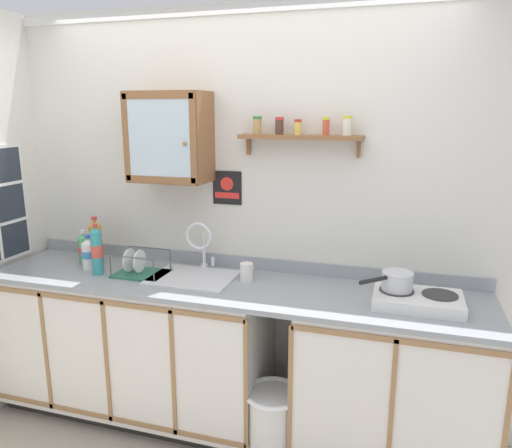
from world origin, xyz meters
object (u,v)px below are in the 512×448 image
Objects in this scene: wall_cabinet at (170,137)px; saucepan at (397,280)px; bottle_detergent_teal_2 at (97,251)px; mug at (247,272)px; bottle_juice_amber_3 at (96,243)px; bottle_opaque_white_1 at (89,253)px; sink at (194,279)px; trash_bin at (273,423)px; dish_rack at (140,269)px; bottle_soda_green_0 at (84,248)px; warning_sign at (227,188)px; hot_plate_stove at (418,300)px.

saucepan is at bearing -7.17° from wall_cabinet.
bottle_detergent_teal_2 is 0.93m from mug.
bottle_opaque_white_1 is at bearing -82.55° from bottle_juice_amber_3.
saucepan is 0.86m from mug.
trash_bin is at bearing -23.15° from sink.
sink reaches higher than saucepan.
bottle_opaque_white_1 is 0.52× the size of trash_bin.
dish_rack is 0.74× the size of trash_bin.
sink is 0.62m from bottle_detergent_teal_2.
sink is at bearing 156.85° from trash_bin.
bottle_soda_green_0 reaches higher than trash_bin.
mug is at bearing -0.97° from bottle_juice_amber_3.
wall_cabinet reaches higher than bottle_soda_green_0.
saucepan reaches higher than mug.
bottle_soda_green_0 is at bearing -174.94° from wall_cabinet.
bottle_juice_amber_3 is 0.87m from wall_cabinet.
sink is 0.60m from warning_sign.
sink is at bearing -5.19° from bottle_soda_green_0.
trash_bin is (1.39, -0.32, -0.82)m from bottle_soda_green_0.
wall_cabinet reaches higher than bottle_juice_amber_3.
warning_sign reaches higher than bottle_soda_green_0.
bottle_soda_green_0 is at bearing 178.53° from mug.
bottle_opaque_white_1 is at bearing 178.51° from dish_rack.
bottle_juice_amber_3 is at bearing 166.64° from trash_bin.
bottle_detergent_teal_2 is at bearing 173.73° from trash_bin.
bottle_opaque_white_1 is (-0.71, -0.04, 0.11)m from sink.
hot_plate_stove is 2.14× the size of warning_sign.
bottle_detergent_teal_2 is (-1.88, -0.06, 0.12)m from hot_plate_stove.
dish_rack is (-0.34, -0.05, 0.04)m from sink.
bottle_opaque_white_1 is at bearing -176.78° from sink.
saucepan is 1.77m from bottle_detergent_teal_2.
bottle_detergent_teal_2 reaches higher than hot_plate_stove.
sink is at bearing -34.38° from wall_cabinet.
trash_bin is at bearing -26.21° from wall_cabinet.
bottle_opaque_white_1 is 0.11m from bottle_juice_amber_3.
dish_rack is at bearing 167.96° from trash_bin.
bottle_detergent_teal_2 is at bearing -32.94° from bottle_opaque_white_1.
saucepan is at bearing -0.05° from bottle_opaque_white_1.
wall_cabinet is 1.26× the size of trash_bin.
wall_cabinet is (-1.37, 0.17, 0.71)m from saucepan.
saucepan is 1.17m from warning_sign.
bottle_detergent_teal_2 is at bearing -53.86° from bottle_juice_amber_3.
mug is at bearing -9.42° from wall_cabinet.
hot_plate_stove is 2.12m from bottle_soda_green_0.
warning_sign is at bearing 131.15° from trash_bin.
bottle_soda_green_0 is at bearing 173.63° from bottle_juice_amber_3.
bottle_soda_green_0 is (-2.12, 0.14, 0.06)m from hot_plate_stove.
bottle_detergent_teal_2 reaches higher than dish_rack.
bottle_opaque_white_1 reaches higher than trash_bin.
bottle_juice_amber_3 reaches higher than bottle_opaque_white_1.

